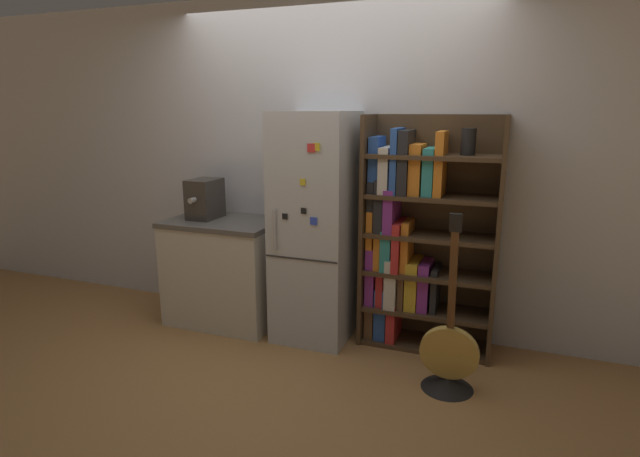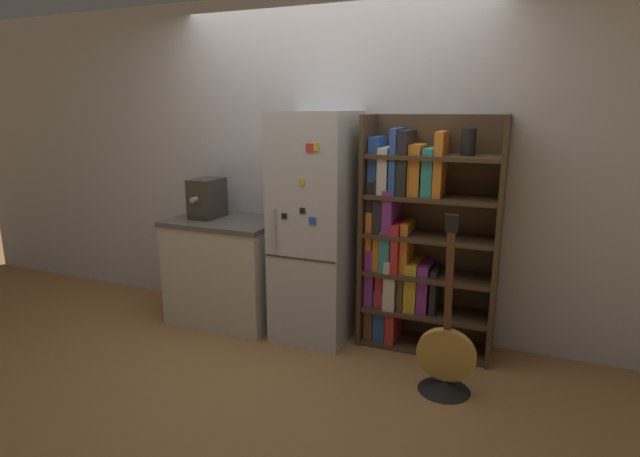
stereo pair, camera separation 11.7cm
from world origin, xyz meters
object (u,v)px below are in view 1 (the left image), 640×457
object	(u,v)px
refrigerator	(316,228)
espresso_machine	(205,199)
bookshelf	(413,238)
guitar	(448,364)

from	to	relation	value
refrigerator	espresso_machine	world-z (taller)	refrigerator
refrigerator	espresso_machine	size ratio (longest dim) A/B	4.90
bookshelf	espresso_machine	bearing A→B (deg)	-175.51
bookshelf	guitar	xyz separation A→B (m)	(0.36, -0.59, -0.64)
bookshelf	espresso_machine	size ratio (longest dim) A/B	4.83
bookshelf	guitar	distance (m)	0.94
refrigerator	espresso_machine	bearing A→B (deg)	-179.91
bookshelf	guitar	world-z (taller)	bookshelf
refrigerator	guitar	distance (m)	1.36
refrigerator	bookshelf	distance (m)	0.73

